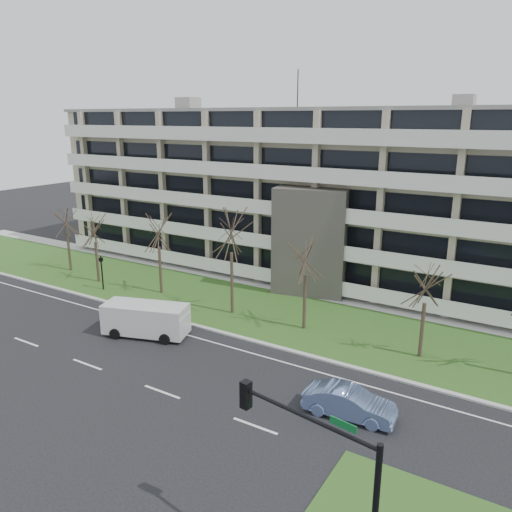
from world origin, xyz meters
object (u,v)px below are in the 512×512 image
Objects in this scene: white_van at (147,317)px; traffic_signal at (324,476)px; blue_sedan at (349,403)px; pedestrian_signal at (102,269)px; silver_pickup at (141,316)px.

white_van is 21.26m from traffic_signal.
pedestrian_signal reaches higher than blue_sedan.
blue_sedan is 0.76× the size of traffic_signal.
pedestrian_signal is (-27.75, 15.93, -2.02)m from traffic_signal.
traffic_signal is 32.06m from pedestrian_signal.
white_van is at bearing -35.68° from pedestrian_signal.
traffic_signal reaches higher than silver_pickup.
pedestrian_signal is (-9.78, 4.88, 0.61)m from white_van.
silver_pickup is 17.22m from blue_sedan.
traffic_signal is (17.97, -11.05, 2.63)m from white_van.
blue_sedan is 26.10m from pedestrian_signal.
traffic_signal reaches higher than pedestrian_signal.
pedestrian_signal is at bearing 159.05° from traffic_signal.
blue_sedan is at bearing 114.61° from traffic_signal.
traffic_signal is at bearing -131.72° from silver_pickup.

